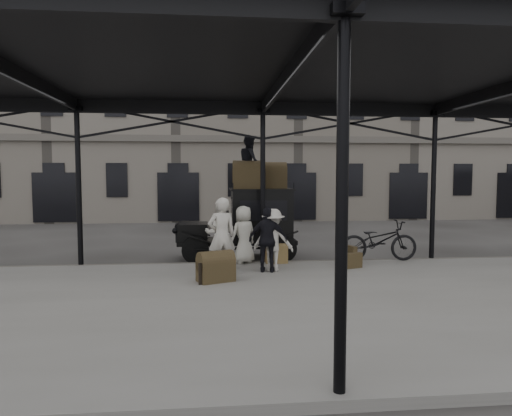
{
  "coord_description": "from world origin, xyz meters",
  "views": [
    {
      "loc": [
        -1.43,
        -10.7,
        2.63
      ],
      "look_at": [
        -0.23,
        1.6,
        1.7
      ],
      "focal_mm": 32.0,
      "sensor_mm": 36.0,
      "label": 1
    }
  ],
  "objects_px": {
    "porter_left": "(222,236)",
    "taxi": "(251,220)",
    "steamer_trunk_platform": "(216,269)",
    "porter_official": "(268,240)",
    "bicycle": "(379,241)",
    "steamer_trunk_roof_near": "(249,177)"
  },
  "relations": [
    {
      "from": "porter_left",
      "to": "taxi",
      "type": "bearing_deg",
      "value": -120.3
    },
    {
      "from": "steamer_trunk_platform",
      "to": "porter_left",
      "type": "bearing_deg",
      "value": 57.13
    },
    {
      "from": "porter_left",
      "to": "porter_official",
      "type": "relative_size",
      "value": 1.15
    },
    {
      "from": "bicycle",
      "to": "steamer_trunk_platform",
      "type": "xyz_separation_m",
      "value": [
        -4.65,
        -2.05,
        -0.28
      ]
    },
    {
      "from": "steamer_trunk_roof_near",
      "to": "steamer_trunk_platform",
      "type": "relative_size",
      "value": 1.19
    },
    {
      "from": "bicycle",
      "to": "steamer_trunk_platform",
      "type": "bearing_deg",
      "value": 114.84
    },
    {
      "from": "porter_official",
      "to": "bicycle",
      "type": "height_order",
      "value": "porter_official"
    },
    {
      "from": "bicycle",
      "to": "steamer_trunk_platform",
      "type": "relative_size",
      "value": 2.73
    },
    {
      "from": "porter_left",
      "to": "steamer_trunk_roof_near",
      "type": "relative_size",
      "value": 1.97
    },
    {
      "from": "steamer_trunk_roof_near",
      "to": "steamer_trunk_platform",
      "type": "distance_m",
      "value": 4.06
    },
    {
      "from": "steamer_trunk_roof_near",
      "to": "porter_left",
      "type": "bearing_deg",
      "value": -106.32
    },
    {
      "from": "porter_left",
      "to": "steamer_trunk_roof_near",
      "type": "height_order",
      "value": "steamer_trunk_roof_near"
    },
    {
      "from": "steamer_trunk_platform",
      "to": "taxi",
      "type": "bearing_deg",
      "value": 50.54
    },
    {
      "from": "bicycle",
      "to": "steamer_trunk_platform",
      "type": "distance_m",
      "value": 5.09
    },
    {
      "from": "bicycle",
      "to": "steamer_trunk_roof_near",
      "type": "relative_size",
      "value": 2.3
    },
    {
      "from": "steamer_trunk_roof_near",
      "to": "steamer_trunk_platform",
      "type": "bearing_deg",
      "value": -104.16
    },
    {
      "from": "steamer_trunk_roof_near",
      "to": "bicycle",
      "type": "bearing_deg",
      "value": -16.34
    },
    {
      "from": "steamer_trunk_platform",
      "to": "bicycle",
      "type": "bearing_deg",
      "value": 1.67
    },
    {
      "from": "taxi",
      "to": "porter_official",
      "type": "xyz_separation_m",
      "value": [
        0.21,
        -2.69,
        -0.23
      ]
    },
    {
      "from": "taxi",
      "to": "steamer_trunk_roof_near",
      "type": "xyz_separation_m",
      "value": [
        -0.08,
        -0.25,
        1.33
      ]
    },
    {
      "from": "porter_official",
      "to": "steamer_trunk_roof_near",
      "type": "relative_size",
      "value": 1.71
    },
    {
      "from": "porter_official",
      "to": "steamer_trunk_platform",
      "type": "bearing_deg",
      "value": 44.96
    }
  ]
}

